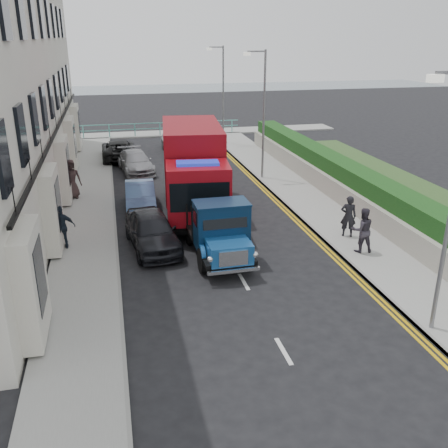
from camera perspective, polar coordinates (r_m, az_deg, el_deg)
ground at (r=15.05m, az=4.28°, el=-10.03°), size 120.00×120.00×0.00m
pavement_west at (r=22.67m, az=-15.27°, el=0.35°), size 2.40×38.00×0.12m
pavement_east at (r=24.46m, az=10.05°, el=2.27°), size 2.60×38.00×0.12m
promenade at (r=42.20m, az=-7.42°, el=10.20°), size 30.00×2.50×0.12m
sea_plane at (r=72.83m, az=-10.03°, el=14.42°), size 120.00×120.00×0.00m
garden_east at (r=25.00m, az=14.22°, el=4.37°), size 1.45×28.00×1.75m
seafront_railing at (r=41.32m, az=-7.34°, el=10.71°), size 13.00×0.08×1.11m
lamp_mid at (r=27.79m, az=4.35°, el=13.09°), size 1.23×0.18×7.00m
lamp_far at (r=37.39m, az=-0.28°, el=15.12°), size 1.23×0.18×7.00m
bedford_lorry at (r=17.80m, az=-0.41°, el=-1.17°), size 1.98×4.81×2.25m
red_lorry at (r=22.64m, az=-3.52°, el=6.40°), size 3.30×7.69×3.91m
parked_car_front at (r=19.23m, az=-8.25°, el=-0.73°), size 2.12×4.33×1.42m
parked_car_mid at (r=23.69m, az=-9.55°, el=3.14°), size 1.46×3.87×1.26m
parked_car_rear at (r=30.36m, az=-10.06°, el=6.99°), size 2.25×4.44×1.24m
seafront_car_left at (r=33.88m, az=-11.97°, el=8.32°), size 2.16×4.61×1.28m
seafront_car_right at (r=35.38m, az=-5.48°, el=9.33°), size 1.93×4.32×1.44m
pedestrian_east_near at (r=20.40m, az=14.03°, el=0.88°), size 0.72×0.61×1.69m
pedestrian_east_far at (r=19.05m, az=15.53°, el=-0.66°), size 0.90×0.75×1.71m
pedestrian_west_near at (r=19.60m, az=-18.07°, el=-0.35°), size 1.04×0.54×1.69m
pedestrian_west_far at (r=25.66m, az=-17.08°, el=4.95°), size 1.04×0.78×1.94m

